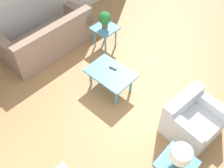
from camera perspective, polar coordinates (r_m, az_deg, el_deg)
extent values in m
plane|color=#A87A4C|center=(5.16, 4.86, -3.45)|extent=(14.00, 14.00, 0.00)
cube|color=gray|center=(6.16, -13.46, 8.73)|extent=(0.83, 2.01, 0.43)
cube|color=gray|center=(5.70, -12.37, 10.64)|extent=(0.23, 2.00, 0.40)
cube|color=gray|center=(6.36, -7.48, 15.09)|extent=(0.80, 0.21, 0.26)
cube|color=gray|center=(5.66, -21.27, 6.79)|extent=(0.80, 0.21, 0.26)
cube|color=silver|center=(4.76, 17.06, -8.44)|extent=(0.87, 0.93, 0.44)
cube|color=silver|center=(4.54, 15.22, -3.75)|extent=(0.29, 0.87, 0.29)
cube|color=silver|center=(4.32, 15.24, -8.89)|extent=(0.79, 0.24, 0.19)
cube|color=silver|center=(4.73, 20.39, -3.90)|extent=(0.79, 0.24, 0.19)
cube|color=teal|center=(5.01, -0.34, 2.36)|extent=(0.90, 0.62, 0.04)
cylinder|color=teal|center=(5.14, 4.11, -0.05)|extent=(0.05, 0.05, 0.41)
cylinder|color=teal|center=(5.45, -1.52, 3.71)|extent=(0.05, 0.05, 0.41)
cylinder|color=teal|center=(4.93, 0.98, -2.75)|extent=(0.05, 0.05, 0.41)
cylinder|color=teal|center=(5.25, -4.67, 1.31)|extent=(0.05, 0.05, 0.41)
cube|color=teal|center=(5.94, -1.54, 12.05)|extent=(0.51, 0.51, 0.04)
cylinder|color=teal|center=(6.11, 0.80, 10.15)|extent=(0.04, 0.04, 0.49)
cylinder|color=teal|center=(6.29, -1.54, 11.47)|extent=(0.04, 0.04, 0.49)
cylinder|color=teal|center=(5.92, -1.43, 8.63)|extent=(0.04, 0.04, 0.49)
cylinder|color=teal|center=(6.11, -3.78, 10.02)|extent=(0.04, 0.04, 0.49)
cube|color=teal|center=(4.02, 13.97, -16.45)|extent=(0.51, 0.51, 0.04)
cylinder|color=teal|center=(4.35, 12.67, -15.05)|extent=(0.04, 0.04, 0.49)
cylinder|color=brown|center=(5.89, -1.56, 12.69)|extent=(0.13, 0.13, 0.13)
sphere|color=#236B2D|center=(5.78, -1.60, 14.16)|extent=(0.28, 0.28, 0.28)
cylinder|color=#333333|center=(3.93, 14.27, -15.79)|extent=(0.13, 0.13, 0.18)
cylinder|color=white|center=(3.77, 14.81, -14.58)|extent=(0.29, 0.29, 0.19)
cube|color=black|center=(5.06, 0.20, 3.45)|extent=(0.16, 0.07, 0.02)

